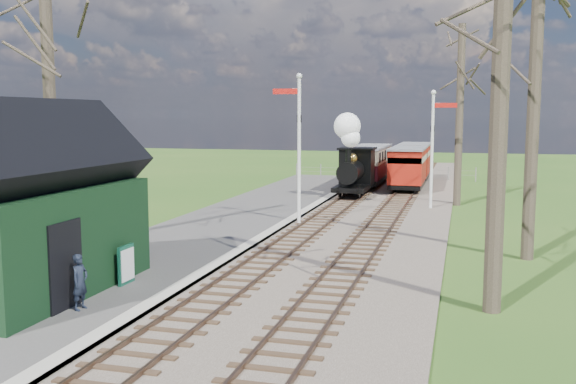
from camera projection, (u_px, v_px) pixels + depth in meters
name	position (u px, v px, depth m)	size (l,w,h in m)	color
ground	(106.00, 384.00, 10.92)	(140.00, 140.00, 0.00)	#2A541A
distant_hills	(420.00, 295.00, 74.13)	(114.40, 48.00, 22.02)	#385B23
ballast_bed	(368.00, 207.00, 31.63)	(8.00, 60.00, 0.10)	brown
track_near	(342.00, 205.00, 31.97)	(1.60, 60.00, 0.15)	brown
track_far	(395.00, 207.00, 31.29)	(1.60, 60.00, 0.15)	brown
platform	(218.00, 229.00, 25.23)	(5.00, 44.00, 0.20)	#474442
coping_strip	(274.00, 231.00, 24.62)	(0.40, 44.00, 0.21)	#B2AD9E
station_shed	(34.00, 210.00, 15.60)	(3.25, 6.30, 4.78)	black
semaphore_near	(298.00, 138.00, 26.00)	(1.22, 0.24, 6.22)	silver
semaphore_far	(434.00, 140.00, 30.43)	(1.22, 0.24, 5.72)	silver
bare_trees	(316.00, 94.00, 19.61)	(15.51, 22.39, 12.00)	#382D23
fence_line	(383.00, 172.00, 45.24)	(12.60, 0.08, 1.00)	slate
locomotive	(353.00, 161.00, 34.72)	(1.79, 4.17, 4.47)	black
coach	(369.00, 163.00, 40.59)	(2.08, 7.15, 2.19)	black
red_carriage_a	(408.00, 167.00, 37.88)	(2.00, 4.96, 2.11)	black
red_carriage_b	(415.00, 161.00, 43.15)	(2.00, 4.96, 2.11)	black
sign_board	(126.00, 265.00, 16.59)	(0.12, 0.69, 1.01)	#0F4632
bench	(104.00, 266.00, 17.12)	(0.57, 1.33, 0.74)	#4F301C
person	(80.00, 282.00, 14.39)	(0.46, 0.30, 1.27)	#1B2231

